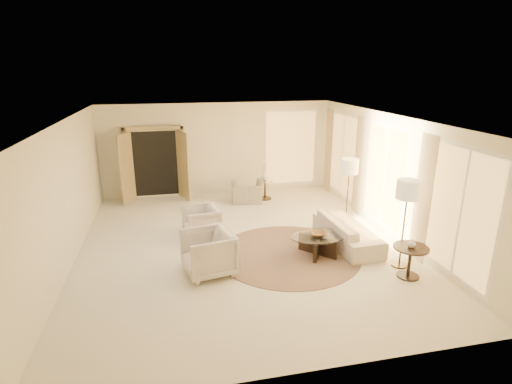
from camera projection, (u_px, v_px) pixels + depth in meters
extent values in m
cube|color=silver|center=(242.00, 246.00, 8.92)|extent=(7.00, 8.00, 0.02)
cube|color=white|center=(241.00, 119.00, 8.08)|extent=(7.00, 8.00, 0.02)
cube|color=beige|center=(218.00, 149.00, 12.23)|extent=(7.00, 0.04, 2.80)
cube|color=beige|center=(301.00, 278.00, 4.77)|extent=(7.00, 0.04, 2.80)
cube|color=beige|center=(66.00, 196.00, 7.79)|extent=(0.04, 8.00, 2.80)
cube|color=beige|center=(391.00, 176.00, 9.21)|extent=(0.04, 8.00, 2.80)
cube|color=tan|center=(155.00, 163.00, 11.84)|extent=(1.80, 0.12, 2.16)
cube|color=tan|center=(127.00, 168.00, 11.44)|extent=(0.35, 0.66, 2.00)
cube|color=tan|center=(183.00, 166.00, 11.76)|extent=(0.35, 0.66, 2.00)
cylinder|color=#463128|center=(288.00, 253.00, 8.51)|extent=(3.86, 3.86, 0.01)
imported|color=beige|center=(347.00, 232.00, 8.90)|extent=(0.90, 2.08, 0.60)
imported|color=beige|center=(201.00, 221.00, 9.25)|extent=(0.84, 0.88, 0.81)
imported|color=beige|center=(208.00, 251.00, 7.59)|extent=(1.00, 1.05, 0.93)
imported|color=gray|center=(247.00, 189.00, 11.67)|extent=(0.98, 0.71, 0.79)
cube|color=black|center=(318.00, 246.00, 8.42)|extent=(0.65, 0.71, 0.39)
cube|color=black|center=(318.00, 246.00, 8.42)|extent=(0.48, 0.82, 0.39)
cylinder|color=white|center=(318.00, 236.00, 8.35)|extent=(1.32, 1.32, 0.02)
cylinder|color=black|center=(408.00, 276.00, 7.58)|extent=(0.41, 0.41, 0.03)
cylinder|color=black|center=(409.00, 262.00, 7.50)|extent=(0.06, 0.06, 0.58)
cylinder|color=black|center=(411.00, 248.00, 7.41)|extent=(0.65, 0.65, 0.03)
cylinder|color=#2E2618|center=(265.00, 198.00, 12.06)|extent=(0.40, 0.40, 0.03)
cylinder|color=#2E2618|center=(265.00, 189.00, 11.98)|extent=(0.06, 0.06, 0.57)
cylinder|color=white|center=(265.00, 180.00, 11.89)|extent=(0.52, 0.52, 0.03)
cylinder|color=#2E2618|center=(345.00, 226.00, 9.96)|extent=(0.29, 0.29, 0.03)
cylinder|color=#2E2618|center=(347.00, 199.00, 9.75)|extent=(0.03, 0.03, 1.47)
cylinder|color=beige|center=(350.00, 166.00, 9.50)|extent=(0.42, 0.42, 0.36)
cylinder|color=#2E2618|center=(399.00, 265.00, 8.00)|extent=(0.30, 0.30, 0.03)
cylinder|color=#2E2618|center=(403.00, 231.00, 7.77)|extent=(0.03, 0.03, 1.52)
cylinder|color=beige|center=(408.00, 189.00, 7.52)|extent=(0.43, 0.43, 0.37)
imported|color=brown|center=(318.00, 234.00, 8.34)|extent=(0.38, 0.38, 0.08)
imported|color=white|center=(412.00, 243.00, 7.38)|extent=(0.18, 0.18, 0.16)
imported|color=white|center=(265.00, 176.00, 11.85)|extent=(0.28, 0.28, 0.24)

